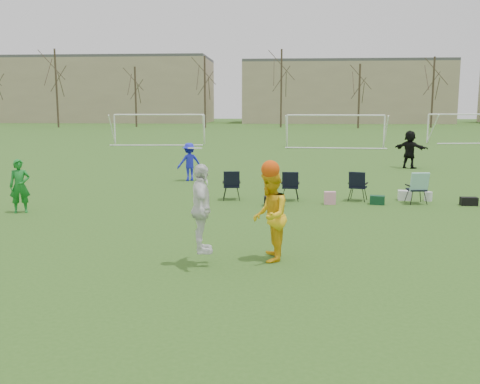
# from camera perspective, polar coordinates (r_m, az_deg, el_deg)

# --- Properties ---
(ground) EXTENTS (260.00, 260.00, 0.00)m
(ground) POSITION_cam_1_polar(r_m,az_deg,el_deg) (9.76, 5.50, -9.08)
(ground) COLOR #2F561A
(ground) RESTS_ON ground
(fielder_green_near) EXTENTS (0.67, 0.56, 1.56)m
(fielder_green_near) POSITION_cam_1_polar(r_m,az_deg,el_deg) (16.64, -22.43, 0.59)
(fielder_green_near) COLOR #147323
(fielder_green_near) RESTS_ON ground
(fielder_blue) EXTENTS (1.16, 0.97, 1.57)m
(fielder_blue) POSITION_cam_1_polar(r_m,az_deg,el_deg) (22.20, -5.43, 3.22)
(fielder_blue) COLOR #1B21CF
(fielder_blue) RESTS_ON ground
(fielder_black) EXTENTS (1.70, 1.54, 1.88)m
(fielder_black) POSITION_cam_1_polar(r_m,az_deg,el_deg) (27.97, 17.65, 4.36)
(fielder_black) COLOR black
(fielder_black) RESTS_ON ground
(center_contest) EXTENTS (1.95, 1.40, 2.29)m
(center_contest) POSITION_cam_1_polar(r_m,az_deg,el_deg) (10.41, 0.38, -2.15)
(center_contest) COLOR white
(center_contest) RESTS_ON ground
(sideline_setup) EXTENTS (9.37, 1.70, 1.76)m
(sideline_setup) POSITION_cam_1_polar(r_m,az_deg,el_deg) (17.64, 15.04, 0.59)
(sideline_setup) COLOR #103C1E
(sideline_setup) RESTS_ON ground
(goal_left) EXTENTS (7.39, 0.76, 2.46)m
(goal_left) POSITION_cam_1_polar(r_m,az_deg,el_deg) (44.37, -8.60, 7.54)
(goal_left) COLOR white
(goal_left) RESTS_ON ground
(goal_mid) EXTENTS (7.40, 0.63, 2.46)m
(goal_mid) POSITION_cam_1_polar(r_m,az_deg,el_deg) (41.51, 10.13, 7.40)
(goal_mid) COLOR white
(goal_mid) RESTS_ON ground
(goal_right) EXTENTS (7.35, 1.14, 2.46)m
(goal_right) POSITION_cam_1_polar(r_m,az_deg,el_deg) (50.00, 23.32, 7.07)
(goal_right) COLOR white
(goal_right) RESTS_ON ground
(tree_line) EXTENTS (110.28, 3.28, 11.40)m
(tree_line) POSITION_cam_1_polar(r_m,az_deg,el_deg) (79.15, 4.60, 10.54)
(tree_line) COLOR #382B21
(tree_line) RESTS_ON ground
(building_row) EXTENTS (126.00, 16.00, 13.00)m
(building_row) POSITION_cam_1_polar(r_m,az_deg,el_deg) (105.54, 8.09, 10.59)
(building_row) COLOR tan
(building_row) RESTS_ON ground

